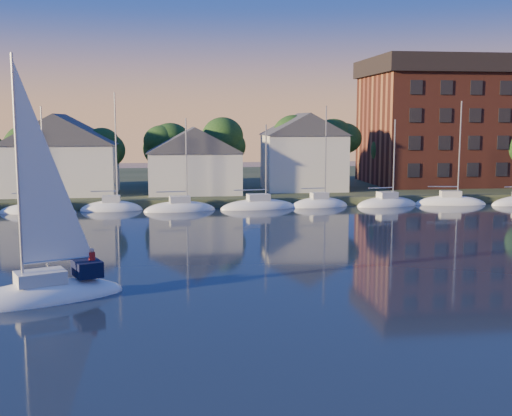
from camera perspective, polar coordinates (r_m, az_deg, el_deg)
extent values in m
plane|color=black|center=(25.47, 13.79, -15.24)|extent=(260.00, 260.00, 0.00)
cube|color=#2D3921|center=(97.67, -2.31, 2.00)|extent=(160.00, 50.00, 2.00)
cube|color=brown|center=(74.95, -0.71, 0.24)|extent=(120.00, 3.00, 1.00)
cube|color=silver|center=(81.07, -16.90, 3.32)|extent=(13.00, 9.00, 6.00)
cube|color=silver|center=(79.08, -5.48, 3.15)|extent=(11.00, 8.00, 5.00)
cube|color=silver|center=(82.67, 4.23, 4.06)|extent=(10.00, 8.00, 7.00)
cube|color=brown|center=(96.75, 18.86, 6.58)|extent=(30.00, 16.00, 15.00)
cube|color=black|center=(97.02, 19.09, 11.72)|extent=(31.00, 17.00, 2.40)
cylinder|color=#332017|center=(86.80, -18.94, 2.68)|extent=(0.50, 0.50, 3.50)
sphere|color=#183714|center=(86.55, -19.08, 5.61)|extent=(5.40, 5.40, 5.40)
cylinder|color=#332017|center=(85.57, -13.68, 2.81)|extent=(0.50, 0.50, 3.50)
sphere|color=#183714|center=(85.32, -13.78, 5.79)|extent=(5.40, 5.40, 5.40)
cylinder|color=#332017|center=(85.08, -8.31, 2.92)|extent=(0.50, 0.50, 3.50)
sphere|color=#183714|center=(84.82, -8.37, 5.92)|extent=(5.40, 5.40, 5.40)
cylinder|color=#332017|center=(85.34, -2.93, 3.01)|extent=(0.50, 0.50, 3.50)
sphere|color=#183714|center=(85.09, -2.95, 6.00)|extent=(5.40, 5.40, 5.40)
cylinder|color=#332017|center=(86.35, 2.38, 3.07)|extent=(0.50, 0.50, 3.50)
sphere|color=#183714|center=(86.09, 2.39, 6.02)|extent=(5.40, 5.40, 5.40)
cylinder|color=#332017|center=(88.07, 7.52, 3.10)|extent=(0.50, 0.50, 3.50)
sphere|color=#183714|center=(87.82, 7.57, 6.00)|extent=(5.40, 5.40, 5.40)
cylinder|color=#332017|center=(90.47, 12.43, 3.11)|extent=(0.50, 0.50, 3.50)
sphere|color=#183714|center=(90.23, 12.51, 5.93)|extent=(5.40, 5.40, 5.40)
cylinder|color=#332017|center=(93.49, 17.05, 3.10)|extent=(0.50, 0.50, 3.50)
sphere|color=#183714|center=(93.26, 17.16, 5.82)|extent=(5.40, 5.40, 5.40)
cylinder|color=#332017|center=(97.08, 21.36, 3.07)|extent=(0.50, 0.50, 3.50)
sphere|color=#183714|center=(96.86, 21.49, 5.69)|extent=(5.40, 5.40, 5.40)
ellipsoid|color=white|center=(73.06, -19.46, -0.41)|extent=(7.50, 2.40, 2.20)
cube|color=silver|center=(72.90, -19.50, 0.60)|extent=(2.10, 1.32, 0.70)
cylinder|color=#A5A8AD|center=(72.34, -19.09, 4.27)|extent=(0.16, 0.16, 10.00)
cylinder|color=#A5A8AD|center=(72.98, -20.17, 1.25)|extent=(3.15, 0.12, 0.12)
ellipsoid|color=white|center=(71.82, -13.20, -0.30)|extent=(7.50, 2.40, 2.20)
cube|color=silver|center=(71.66, -13.24, 0.73)|extent=(2.10, 1.32, 0.70)
cylinder|color=#A5A8AD|center=(71.18, -12.75, 4.46)|extent=(0.16, 0.16, 10.00)
cylinder|color=#A5A8AD|center=(71.65, -13.91, 1.39)|extent=(3.15, 0.12, 0.12)
ellipsoid|color=white|center=(71.46, -6.81, -0.19)|extent=(7.50, 2.40, 2.20)
cube|color=silver|center=(71.29, -6.83, 0.85)|extent=(2.10, 1.32, 0.70)
cylinder|color=#A5A8AD|center=(70.90, -6.28, 4.59)|extent=(0.16, 0.16, 10.00)
cylinder|color=#A5A8AD|center=(71.19, -7.50, 1.51)|extent=(3.15, 0.12, 0.12)
ellipsoid|color=white|center=(72.00, -0.43, -0.07)|extent=(7.50, 2.40, 2.20)
cube|color=silver|center=(71.83, -0.43, 0.95)|extent=(2.10, 1.32, 0.70)
cylinder|color=#A5A8AD|center=(71.52, 0.16, 4.66)|extent=(0.16, 0.16, 10.00)
cylinder|color=#A5A8AD|center=(71.64, -1.09, 1.62)|extent=(3.15, 0.12, 0.12)
ellipsoid|color=white|center=(73.40, 5.78, 0.04)|extent=(7.50, 2.40, 2.20)
cube|color=silver|center=(73.24, 5.79, 1.05)|extent=(2.10, 1.32, 0.70)
cylinder|color=#A5A8AD|center=(73.02, 6.42, 4.68)|extent=(0.16, 0.16, 10.00)
cylinder|color=#A5A8AD|center=(72.96, 5.17, 1.70)|extent=(3.15, 0.12, 0.12)
ellipsoid|color=white|center=(75.63, 11.69, 0.14)|extent=(7.50, 2.40, 2.20)
cube|color=silver|center=(75.47, 11.71, 1.12)|extent=(2.10, 1.32, 0.70)
cylinder|color=#A5A8AD|center=(75.34, 12.35, 4.64)|extent=(0.16, 0.16, 10.00)
cylinder|color=#A5A8AD|center=(75.11, 11.14, 1.76)|extent=(3.15, 0.12, 0.12)
ellipsoid|color=white|center=(78.62, 17.20, 0.24)|extent=(7.50, 2.40, 2.20)
cube|color=silver|center=(78.46, 17.24, 1.18)|extent=(2.10, 1.32, 0.70)
cylinder|color=#A5A8AD|center=(78.41, 17.88, 4.56)|extent=(0.16, 0.16, 10.00)
cylinder|color=#A5A8AD|center=(78.04, 16.72, 1.80)|extent=(3.15, 0.12, 0.12)
ellipsoid|color=white|center=(37.71, -18.53, -7.78)|extent=(9.73, 6.43, 2.20)
cube|color=silver|center=(37.39, -18.62, -5.86)|extent=(3.04, 2.54, 0.70)
cylinder|color=#A5A8AD|center=(36.32, -20.45, 3.02)|extent=(0.16, 0.16, 12.40)
cylinder|color=#A5A8AD|center=(37.42, -17.14, -4.45)|extent=(3.63, 1.66, 0.12)
cube|color=black|center=(37.95, -14.77, -5.20)|extent=(2.00, 2.21, 0.90)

